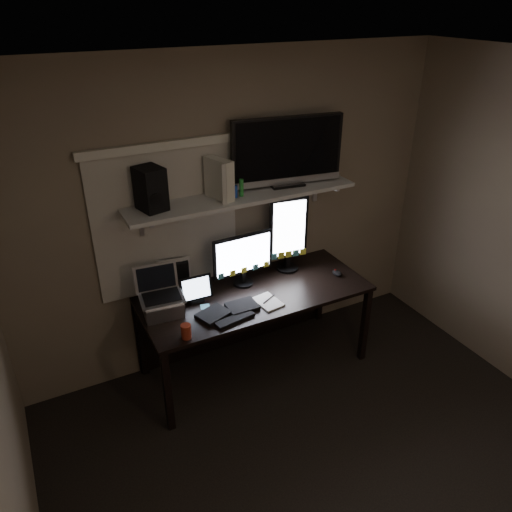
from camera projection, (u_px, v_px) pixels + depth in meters
floor at (358, 498)px, 3.14m from camera, size 3.60×3.60×0.00m
ceiling at (419, 83)px, 1.96m from camera, size 3.60×3.60×0.00m
back_wall at (234, 215)px, 3.96m from camera, size 3.60×0.00×3.60m
window_blinds at (167, 222)px, 3.71m from camera, size 1.10×0.02×1.10m
desk at (248, 303)px, 4.09m from camera, size 1.80×0.75×0.73m
wall_shelf at (243, 196)px, 3.73m from camera, size 1.80×0.35×0.03m
monitor_landscape at (243, 260)px, 3.92m from camera, size 0.51×0.07×0.44m
monitor_portrait at (288, 234)px, 4.09m from camera, size 0.33×0.10×0.66m
keyboard at (228, 310)px, 3.67m from camera, size 0.49×0.26×0.03m
mouse at (337, 273)px, 4.14m from camera, size 0.07×0.10×0.04m
notepad at (268, 302)px, 3.78m from camera, size 0.19×0.25×0.01m
tablet at (196, 289)px, 3.75m from camera, size 0.25×0.11×0.22m
file_sorter at (175, 275)px, 3.88m from camera, size 0.23×0.14×0.28m
laptop at (161, 294)px, 3.57m from camera, size 0.33×0.28×0.35m
cup at (186, 331)px, 3.38m from camera, size 0.08×0.08×0.10m
sticky_notes at (226, 309)px, 3.71m from camera, size 0.35×0.30×0.00m
tv at (287, 152)px, 3.77m from camera, size 0.89×0.28×0.53m
game_console at (219, 179)px, 3.58m from camera, size 0.15×0.26×0.30m
speaker at (150, 189)px, 3.40m from camera, size 0.21×0.23×0.30m
bottles at (235, 190)px, 3.63m from camera, size 0.21×0.10×0.13m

